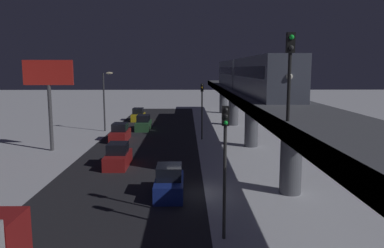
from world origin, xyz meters
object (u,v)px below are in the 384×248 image
object	(u,v)px
rail_signal	(290,61)
sedan_green	(143,124)
traffic_light_near	(225,153)
subway_train	(246,74)
sedan_yellow	(138,116)
sedan_blue	(169,183)
commercial_billboard	(49,82)
traffic_light_mid	(202,103)
sedan_red_2	(120,133)
sedan_red	(118,157)

from	to	relation	value
rail_signal	sedan_green	size ratio (longest dim) A/B	0.88
rail_signal	traffic_light_near	xyz separation A→B (m)	(2.88, 0.02, -4.22)
subway_train	sedan_yellow	xyz separation A→B (m)	(14.29, -15.42, -6.68)
sedan_green	sedan_blue	bearing A→B (deg)	99.92
sedan_yellow	commercial_billboard	bearing A→B (deg)	74.83
traffic_light_near	traffic_light_mid	world-z (taller)	same
sedan_yellow	sedan_red_2	bearing A→B (deg)	90.00
subway_train	sedan_red	distance (m)	18.85
traffic_light_near	rail_signal	bearing A→B (deg)	-179.54
subway_train	sedan_yellow	bearing A→B (deg)	-47.17
subway_train	sedan_red_2	bearing A→B (deg)	3.90
subway_train	sedan_red	xyz separation A→B (m)	(12.49, 12.43, -6.68)
sedan_yellow	subway_train	bearing A→B (deg)	132.83
sedan_green	traffic_light_mid	world-z (taller)	traffic_light_mid
sedan_green	traffic_light_near	xyz separation A→B (m)	(-7.50, 32.65, 3.41)
rail_signal	sedan_red	distance (m)	18.77
sedan_red	traffic_light_near	distance (m)	15.97
sedan_red	subway_train	bearing A→B (deg)	-135.13
sedan_red	sedan_yellow	xyz separation A→B (m)	(1.80, -27.85, -0.00)
traffic_light_near	traffic_light_mid	distance (m)	25.63
sedan_red	sedan_yellow	world-z (taller)	same
sedan_blue	traffic_light_near	xyz separation A→B (m)	(-2.90, 6.35, 3.40)
sedan_green	sedan_red_2	size ratio (longest dim) A/B	0.98
subway_train	sedan_red_2	xyz separation A→B (m)	(14.29, 0.97, -6.68)
commercial_billboard	rail_signal	bearing A→B (deg)	132.20
rail_signal	sedan_red_2	distance (m)	28.94
commercial_billboard	sedan_green	bearing A→B (deg)	-121.03
subway_train	sedan_red_2	world-z (taller)	subway_train
subway_train	sedan_yellow	world-z (taller)	subway_train
sedan_yellow	traffic_light_mid	size ratio (longest dim) A/B	0.66
sedan_red_2	traffic_light_mid	distance (m)	9.91
traffic_light_mid	commercial_billboard	distance (m)	16.41
sedan_green	sedan_blue	size ratio (longest dim) A/B	1.10
sedan_red_2	subway_train	bearing A→B (deg)	-176.10
sedan_green	commercial_billboard	xyz separation A→B (m)	(7.66, 12.74, 6.04)
subway_train	rail_signal	world-z (taller)	rail_signal
sedan_green	commercial_billboard	size ratio (longest dim) A/B	0.51
sedan_red	sedan_red_2	distance (m)	11.60
sedan_yellow	traffic_light_near	size ratio (longest dim) A/B	0.66
sedan_red	sedan_blue	distance (m)	8.65
sedan_blue	sedan_yellow	size ratio (longest dim) A/B	0.98
sedan_yellow	commercial_billboard	xyz separation A→B (m)	(5.86, 21.61, 6.03)
sedan_red_2	traffic_light_near	bearing A→B (deg)	110.30
traffic_light_mid	commercial_billboard	xyz separation A→B (m)	(15.16, 5.71, 2.63)
subway_train	traffic_light_near	xyz separation A→B (m)	(4.99, 26.12, -3.28)
subway_train	sedan_yellow	distance (m)	22.05
sedan_red	commercial_billboard	bearing A→B (deg)	-39.13
sedan_green	sedan_blue	world-z (taller)	same
sedan_green	sedan_red_2	bearing A→B (deg)	76.52
sedan_blue	sedan_yellow	bearing A→B (deg)	100.31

